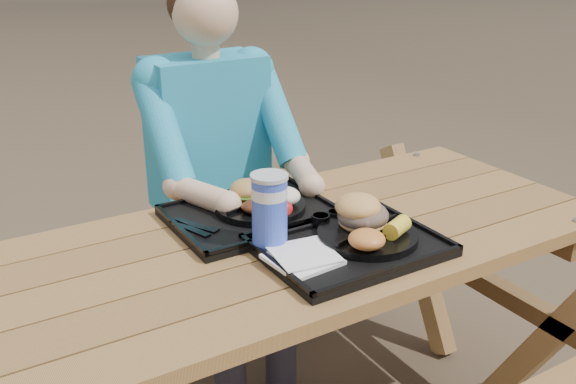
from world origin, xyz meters
TOP-DOWN VIEW (x-y plane):
  - picnic_table at (0.00, 0.00)m, footprint 1.80×1.49m
  - tray_near at (0.09, -0.14)m, footprint 0.45×0.35m
  - tray_far at (-0.03, 0.15)m, footprint 0.45×0.35m
  - plate_near at (0.15, -0.15)m, footprint 0.26×0.26m
  - plate_far at (0.00, 0.16)m, footprint 0.26×0.26m
  - napkin_stack at (-0.06, -0.16)m, footprint 0.16×0.16m
  - soda_cup at (-0.08, -0.05)m, footprint 0.09×0.09m
  - condiment_bbq at (0.09, -0.02)m, footprint 0.05×0.05m
  - condiment_mustard at (0.14, -0.01)m, footprint 0.04×0.04m
  - sandwich at (0.16, -0.11)m, footprint 0.13×0.13m
  - mac_cheese at (0.09, -0.22)m, footprint 0.09×0.09m
  - corn_cob at (0.20, -0.20)m, footprint 0.10×0.10m
  - cutlery_far at (-0.20, 0.15)m, footprint 0.09×0.14m
  - burger at (-0.01, 0.20)m, footprint 0.10×0.10m
  - baked_beans at (-0.04, 0.11)m, footprint 0.07×0.07m
  - potato_salad at (0.06, 0.12)m, footprint 0.09×0.09m
  - diner at (0.06, 0.61)m, footprint 0.48×0.84m

SIDE VIEW (x-z plane):
  - picnic_table at x=0.00m, z-range 0.00..0.75m
  - diner at x=0.06m, z-range 0.00..1.28m
  - tray_near at x=0.09m, z-range 0.75..0.77m
  - tray_far at x=-0.03m, z-range 0.75..0.77m
  - cutlery_far at x=-0.20m, z-range 0.77..0.78m
  - napkin_stack at x=-0.06m, z-range 0.77..0.79m
  - plate_near at x=0.15m, z-range 0.77..0.79m
  - plate_far at x=0.00m, z-range 0.77..0.79m
  - condiment_mustard at x=0.14m, z-range 0.77..0.80m
  - condiment_bbq at x=0.09m, z-range 0.77..0.80m
  - baked_beans at x=-0.04m, z-range 0.79..0.82m
  - corn_cob at x=0.20m, z-range 0.79..0.83m
  - mac_cheese at x=0.09m, z-range 0.79..0.84m
  - potato_salad at x=0.06m, z-range 0.79..0.84m
  - burger at x=-0.01m, z-range 0.79..0.88m
  - sandwich at x=0.16m, z-range 0.79..0.92m
  - soda_cup at x=-0.08m, z-range 0.77..0.95m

